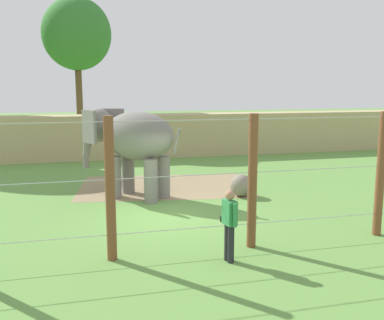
# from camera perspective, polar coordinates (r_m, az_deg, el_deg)

# --- Properties ---
(ground_plane) EXTENTS (120.00, 120.00, 0.00)m
(ground_plane) POSITION_cam_1_polar(r_m,az_deg,el_deg) (13.62, -3.23, -7.42)
(ground_plane) COLOR #609342
(dirt_patch) EXTENTS (7.29, 5.46, 0.01)m
(dirt_patch) POSITION_cam_1_polar(r_m,az_deg,el_deg) (17.75, -3.60, -3.41)
(dirt_patch) COLOR #937F5B
(dirt_patch) RESTS_ON ground
(embankment_wall) EXTENTS (36.00, 1.80, 2.43)m
(embankment_wall) POSITION_cam_1_polar(r_m,az_deg,el_deg) (25.10, -8.54, 3.10)
(embankment_wall) COLOR tan
(embankment_wall) RESTS_ON ground
(elephant) EXTENTS (3.67, 3.47, 3.18)m
(elephant) POSITION_cam_1_polar(r_m,az_deg,el_deg) (15.85, -8.01, 2.68)
(elephant) COLOR gray
(elephant) RESTS_ON ground
(enrichment_ball) EXTENTS (0.82, 0.82, 0.82)m
(enrichment_ball) POSITION_cam_1_polar(r_m,az_deg,el_deg) (16.11, 6.42, -3.29)
(enrichment_ball) COLOR gray
(enrichment_ball) RESTS_ON ground
(cable_fence) EXTENTS (11.37, 0.23, 3.33)m
(cable_fence) POSITION_cam_1_polar(r_m,az_deg,el_deg) (10.33, -0.56, -3.28)
(cable_fence) COLOR brown
(cable_fence) RESTS_ON ground
(zookeeper) EXTENTS (0.28, 0.58, 1.67)m
(zookeeper) POSITION_cam_1_polar(r_m,az_deg,el_deg) (10.04, 4.90, -8.11)
(zookeeper) COLOR #232328
(zookeeper) RESTS_ON ground
(tree_left_of_centre) EXTENTS (4.58, 4.58, 9.88)m
(tree_left_of_centre) POSITION_cam_1_polar(r_m,az_deg,el_deg) (31.37, -14.79, 15.52)
(tree_left_of_centre) COLOR brown
(tree_left_of_centre) RESTS_ON ground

